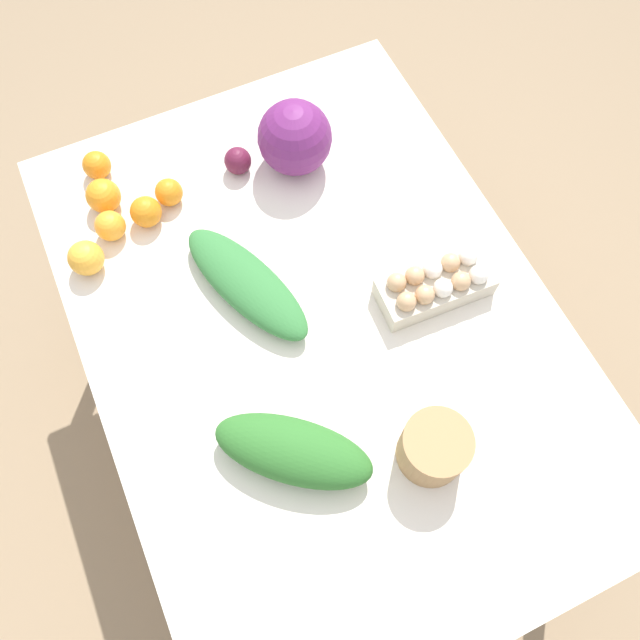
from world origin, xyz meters
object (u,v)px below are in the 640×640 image
egg_carton (436,284)px  orange_2 (103,196)px  beet_root (238,161)px  cabbage_purple (295,138)px  paper_bag (434,448)px  orange_5 (86,258)px  orange_1 (146,212)px  greens_bunch_dandelion (293,451)px  greens_bunch_chard (246,283)px  orange_0 (110,226)px  orange_4 (97,165)px  orange_3 (169,192)px

egg_carton → orange_2: (-0.54, -0.61, -0.00)m
beet_root → orange_2: bearing=-95.6°
cabbage_purple → paper_bag: (0.80, -0.05, -0.03)m
orange_5 → orange_1: bearing=111.5°
greens_bunch_dandelion → greens_bunch_chard: bearing=171.7°
egg_carton → orange_2: 0.82m
orange_0 → greens_bunch_dandelion: bearing=14.8°
orange_0 → orange_1: (-0.00, 0.09, 0.00)m
paper_bag → beet_root: size_ratio=2.04×
beet_root → orange_0: orange_0 is taller
cabbage_purple → beet_root: bearing=-105.5°
orange_2 → orange_4: 0.10m
orange_0 → orange_5: bearing=-49.8°
cabbage_purple → orange_4: (-0.17, -0.46, -0.06)m
orange_3 → orange_4: orange_4 is taller
paper_bag → greens_bunch_chard: size_ratio=0.37×
orange_1 → orange_3: (-0.03, 0.07, -0.00)m
greens_bunch_chard → orange_4: (-0.46, -0.21, -0.00)m
orange_0 → orange_3: (-0.03, 0.16, -0.00)m
cabbage_purple → orange_2: 0.48m
egg_carton → beet_root: bearing=-59.0°
cabbage_purple → orange_1: size_ratio=2.43×
orange_1 → orange_3: orange_1 is taller
paper_bag → orange_1: size_ratio=1.85×
greens_bunch_chard → greens_bunch_dandelion: greens_bunch_dandelion is taller
cabbage_purple → egg_carton: size_ratio=0.69×
cabbage_purple → greens_bunch_chard: (0.29, -0.25, -0.06)m
paper_bag → beet_root: (-0.83, -0.09, -0.03)m
cabbage_purple → beet_root: size_ratio=2.68×
orange_1 → orange_5: (0.06, -0.16, 0.00)m
orange_3 → orange_5: orange_5 is taller
cabbage_purple → orange_5: cabbage_purple is taller
orange_4 → orange_3: bearing=42.0°
beet_root → orange_3: bearing=-84.6°
greens_bunch_dandelion → orange_5: greens_bunch_dandelion is taller
orange_1 → orange_0: bearing=-89.3°
greens_bunch_dandelion → orange_0: greens_bunch_dandelion is taller
orange_0 → orange_5: 0.10m
paper_bag → greens_bunch_dandelion: (-0.11, -0.25, -0.01)m
greens_bunch_dandelion → orange_2: size_ratio=3.96×
paper_bag → cabbage_purple: bearing=176.3°
egg_carton → greens_bunch_chard: egg_carton is taller
egg_carton → greens_bunch_chard: 0.43m
greens_bunch_dandelion → orange_1: 0.68m
egg_carton → greens_bunch_chard: (-0.19, -0.38, -0.01)m
greens_bunch_chard → orange_3: 0.32m
greens_bunch_chard → orange_0: size_ratio=5.26×
greens_bunch_chard → orange_2: bearing=-148.0°
orange_4 → beet_root: bearing=67.5°
orange_2 → beet_root: bearing=84.4°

